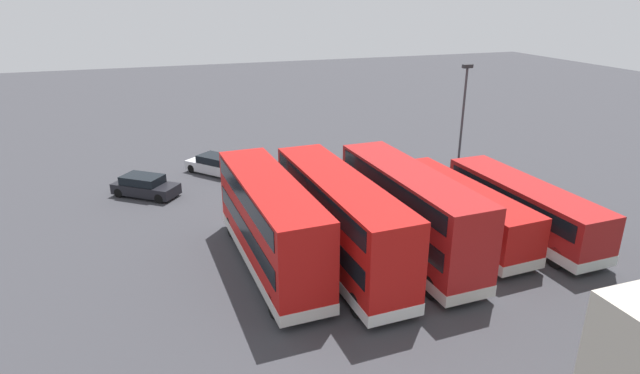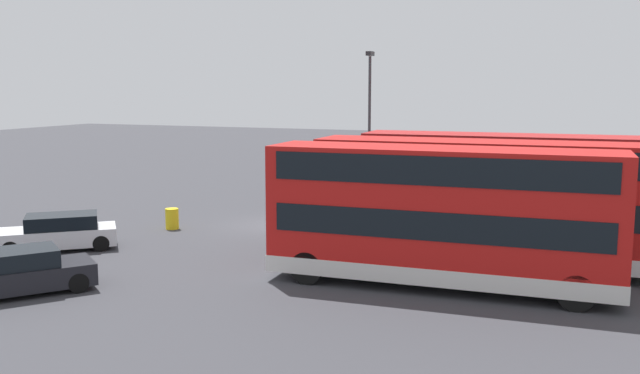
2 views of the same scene
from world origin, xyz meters
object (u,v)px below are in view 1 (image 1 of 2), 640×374
Objects in this scene: bus_double_decker_fourth at (339,218)px; bus_double_decker_fifth at (270,222)px; car_small_green at (145,186)px; lamp_post_tall at (463,117)px; waste_bin_yellow at (288,168)px; bus_double_decker_third at (408,210)px; bus_single_deck_second at (459,208)px; car_hatchback_silver at (216,165)px; bus_single_deck_near_end at (522,206)px.

bus_double_decker_fourth and bus_double_decker_fifth have the same top height.
car_small_green is 0.54× the size of lamp_post_tall.
waste_bin_yellow is at bearing -109.07° from bus_double_decker_fifth.
bus_double_decker_fourth is at bearing -2.83° from bus_double_decker_third.
waste_bin_yellow is at bearing -173.24° from car_small_green.
waste_bin_yellow is (10.85, -5.98, -4.42)m from lamp_post_tall.
bus_double_decker_fifth is 13.50m from car_small_green.
bus_single_deck_second is 10.82m from bus_double_decker_fifth.
car_hatchback_silver reaches higher than waste_bin_yellow.
bus_double_decker_third is 11.86× the size of waste_bin_yellow.
bus_single_deck_near_end reaches higher than car_hatchback_silver.
bus_double_decker_fifth is 17.29m from lamp_post_tall.
car_hatchback_silver is at bearing -148.90° from car_small_green.
bus_double_decker_fifth reaches higher than bus_single_deck_near_end.
bus_single_deck_near_end reaches higher than car_small_green.
bus_double_decker_fourth is 3.40m from bus_double_decker_fifth.
bus_double_decker_third is 14.61m from waste_bin_yellow.
lamp_post_tall is at bearing -154.54° from bus_double_decker_fifth.
car_small_green is at bearing 31.10° from car_hatchback_silver.
bus_double_decker_fifth is (7.03, -0.94, 0.00)m from bus_double_decker_third.
bus_single_deck_second is at bearing 143.89° from car_small_green.
bus_double_decker_fifth is at bearing 25.46° from lamp_post_tall.
car_hatchback_silver is at bearing -76.49° from bus_double_decker_fourth.
waste_bin_yellow is (6.18, -13.25, -1.15)m from bus_single_deck_second.
bus_double_decker_third reaches higher than waste_bin_yellow.
bus_single_deck_second reaches higher than car_small_green.
car_hatchback_silver is (0.53, -15.23, -1.75)m from bus_double_decker_fifth.
lamp_post_tall is at bearing 151.15° from waste_bin_yellow.
waste_bin_yellow is at bearing -64.99° from bus_single_deck_second.
lamp_post_tall is (-4.67, -7.27, 3.28)m from bus_single_deck_second.
bus_double_decker_fourth is at bearing 33.73° from lamp_post_tall.
car_small_green is (20.07, -12.88, -0.92)m from bus_single_deck_near_end.
car_hatchback_silver is 18.31m from lamp_post_tall.
bus_double_decker_third is 7.09m from bus_double_decker_fifth.
waste_bin_yellow is (-10.30, -1.22, -0.23)m from car_small_green.
lamp_post_tall is 8.86× the size of waste_bin_yellow.
bus_double_decker_fourth is at bearing 6.41° from bus_single_deck_second.
bus_double_decker_fifth is at bearing -3.05° from bus_single_deck_near_end.
bus_single_deck_near_end is at bearing 82.43° from lamp_post_tall.
bus_single_deck_near_end reaches higher than waste_bin_yellow.
waste_bin_yellow is (-5.14, 1.89, -0.23)m from car_hatchback_silver.
bus_double_decker_third is (3.76, 1.02, 0.83)m from bus_single_deck_second.
car_small_green is (9.00, -12.87, -1.75)m from bus_double_decker_fourth.
bus_single_deck_second is at bearing -173.59° from bus_double_decker_fourth.
car_small_green is at bearing -64.83° from bus_double_decker_fifth.
bus_double_decker_fourth is 14.28m from waste_bin_yellow.
bus_double_decker_fifth is 2.48× the size of car_small_green.
bus_double_decker_third is at bearing 1.33° from bus_single_deck_near_end.
car_hatchback_silver is (3.84, -15.98, -1.75)m from bus_double_decker_fourth.
lamp_post_tall is at bearing 153.79° from car_hatchback_silver.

